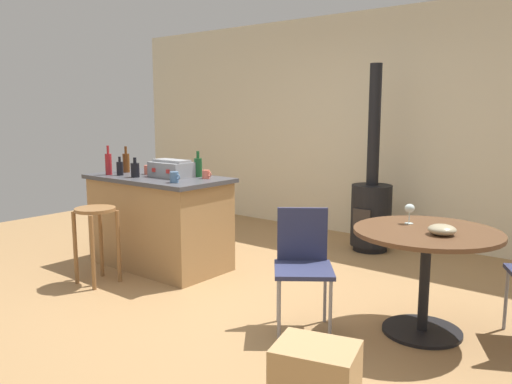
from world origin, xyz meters
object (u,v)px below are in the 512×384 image
at_px(bottle_1, 135,170).
at_px(bottle_4, 108,163).
at_px(cup_0, 174,177).
at_px(wood_stove, 371,205).
at_px(toolbox, 172,169).
at_px(bottle_0, 120,168).
at_px(cup_2, 148,170).
at_px(wine_glass, 410,209).
at_px(serving_bowl, 442,230).
at_px(cardboard_box, 316,384).
at_px(cup_1, 206,174).
at_px(folding_chair_near, 303,260).
at_px(wooden_stool, 96,227).
at_px(bottle_3, 126,162).
at_px(dining_table, 426,255).
at_px(bottle_2, 198,167).
at_px(kitchen_island, 159,221).

relative_size(bottle_1, bottle_4, 0.65).
bearing_deg(bottle_4, cup_0, 1.23).
xyz_separation_m(wood_stove, toolbox, (-1.25, -1.78, 0.47)).
bearing_deg(bottle_0, cup_2, 55.68).
distance_m(bottle_4, wine_glass, 2.98).
bearing_deg(serving_bowl, cardboard_box, -97.01).
xyz_separation_m(bottle_4, cup_1, (0.96, 0.40, -0.07)).
height_order(toolbox, bottle_0, bottle_0).
distance_m(folding_chair_near, toolbox, 1.91).
bearing_deg(bottle_4, wooden_stool, -47.00).
xyz_separation_m(wood_stove, cup_1, (-0.90, -1.66, 0.43)).
distance_m(bottle_3, cardboard_box, 3.46).
xyz_separation_m(bottle_3, bottle_4, (0.03, -0.24, 0.01)).
bearing_deg(bottle_1, bottle_3, 153.50).
height_order(dining_table, bottle_2, bottle_2).
height_order(kitchen_island, cup_2, cup_2).
bearing_deg(bottle_1, wooden_stool, -81.39).
xyz_separation_m(bottle_1, bottle_2, (0.45, 0.40, 0.02)).
bearing_deg(wood_stove, cardboard_box, -68.38).
bearing_deg(cardboard_box, bottle_4, 161.48).
bearing_deg(dining_table, cup_0, -172.36).
distance_m(wooden_stool, bottle_3, 0.99).
bearing_deg(cup_1, bottle_1, -149.48).
relative_size(dining_table, serving_bowl, 5.47).
bearing_deg(wood_stove, toolbox, -125.02).
relative_size(wooden_stool, bottle_0, 3.71).
bearing_deg(bottle_3, toolbox, 3.95).
distance_m(bottle_0, serving_bowl, 3.13).
distance_m(bottle_4, cup_2, 0.39).
height_order(dining_table, bottle_1, bottle_1).
bearing_deg(serving_bowl, bottle_0, -176.45).
height_order(bottle_3, cup_2, bottle_3).
distance_m(folding_chair_near, cup_1, 1.60).
height_order(bottle_4, cardboard_box, bottle_4).
height_order(bottle_1, cup_2, bottle_1).
height_order(bottle_0, cardboard_box, bottle_0).
relative_size(bottle_3, serving_bowl, 1.50).
relative_size(cup_2, wine_glass, 0.75).
bearing_deg(serving_bowl, bottle_4, -175.85).
bearing_deg(serving_bowl, wood_stove, 127.14).
height_order(toolbox, bottle_2, bottle_2).
distance_m(dining_table, toolbox, 2.54).
height_order(wooden_stool, bottle_1, bottle_1).
xyz_separation_m(folding_chair_near, wood_stove, (-0.55, 2.19, 0.01)).
xyz_separation_m(kitchen_island, toolbox, (0.14, 0.06, 0.53)).
height_order(dining_table, bottle_0, bottle_0).
xyz_separation_m(bottle_3, cup_2, (0.31, 0.03, -0.06)).
relative_size(kitchen_island, wooden_stool, 2.09).
bearing_deg(cup_0, kitchen_island, 156.14).
distance_m(kitchen_island, toolbox, 0.55).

